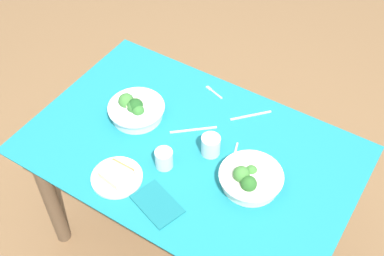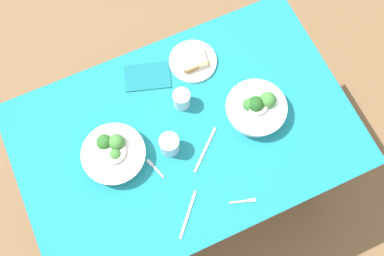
{
  "view_description": "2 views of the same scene",
  "coord_description": "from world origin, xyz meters",
  "px_view_note": "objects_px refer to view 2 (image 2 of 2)",
  "views": [
    {
      "loc": [
        -0.7,
        1.1,
        2.28
      ],
      "look_at": [
        0.05,
        -0.08,
        0.75
      ],
      "focal_mm": 46.6,
      "sensor_mm": 36.0,
      "label": 1
    },
    {
      "loc": [
        -0.22,
        -0.55,
        2.46
      ],
      "look_at": [
        0.03,
        0.01,
        0.75
      ],
      "focal_mm": 43.21,
      "sensor_mm": 36.0,
      "label": 2
    }
  ],
  "objects_px": {
    "water_glass_center": "(169,144)",
    "fork_by_near_bowl": "(244,201)",
    "water_glass_side": "(182,99)",
    "napkin_folded_upper": "(148,76)",
    "bread_side_plate": "(193,61)",
    "table_knife_right": "(188,215)",
    "broccoli_bowl_far": "(114,153)",
    "fork_by_far_bowl": "(155,168)",
    "table_knife_left": "(205,150)",
    "broccoli_bowl_near": "(256,108)"
  },
  "relations": [
    {
      "from": "broccoli_bowl_far",
      "to": "fork_by_far_bowl",
      "type": "bearing_deg",
      "value": -41.76
    },
    {
      "from": "water_glass_side",
      "to": "napkin_folded_upper",
      "type": "relative_size",
      "value": 0.43
    },
    {
      "from": "table_knife_right",
      "to": "bread_side_plate",
      "type": "bearing_deg",
      "value": 16.16
    },
    {
      "from": "fork_by_far_bowl",
      "to": "table_knife_right",
      "type": "height_order",
      "value": "same"
    },
    {
      "from": "broccoli_bowl_near",
      "to": "fork_by_near_bowl",
      "type": "xyz_separation_m",
      "value": [
        -0.2,
        -0.31,
        -0.04
      ]
    },
    {
      "from": "water_glass_center",
      "to": "fork_by_far_bowl",
      "type": "xyz_separation_m",
      "value": [
        -0.09,
        -0.05,
        -0.04
      ]
    },
    {
      "from": "bread_side_plate",
      "to": "napkin_folded_upper",
      "type": "height_order",
      "value": "bread_side_plate"
    },
    {
      "from": "fork_by_near_bowl",
      "to": "table_knife_left",
      "type": "distance_m",
      "value": 0.25
    },
    {
      "from": "bread_side_plate",
      "to": "table_knife_right",
      "type": "bearing_deg",
      "value": -116.26
    },
    {
      "from": "table_knife_right",
      "to": "napkin_folded_upper",
      "type": "distance_m",
      "value": 0.59
    },
    {
      "from": "bread_side_plate",
      "to": "napkin_folded_upper",
      "type": "relative_size",
      "value": 1.06
    },
    {
      "from": "fork_by_near_bowl",
      "to": "broccoli_bowl_far",
      "type": "bearing_deg",
      "value": 153.43
    },
    {
      "from": "fork_by_near_bowl",
      "to": "broccoli_bowl_near",
      "type": "bearing_deg",
      "value": 74.0
    },
    {
      "from": "broccoli_bowl_far",
      "to": "fork_by_far_bowl",
      "type": "xyz_separation_m",
      "value": [
        0.12,
        -0.11,
        -0.03
      ]
    },
    {
      "from": "broccoli_bowl_far",
      "to": "water_glass_side",
      "type": "distance_m",
      "value": 0.34
    },
    {
      "from": "water_glass_side",
      "to": "napkin_folded_upper",
      "type": "height_order",
      "value": "water_glass_side"
    },
    {
      "from": "bread_side_plate",
      "to": "fork_by_near_bowl",
      "type": "height_order",
      "value": "bread_side_plate"
    },
    {
      "from": "broccoli_bowl_near",
      "to": "napkin_folded_upper",
      "type": "relative_size",
      "value": 1.29
    },
    {
      "from": "water_glass_center",
      "to": "napkin_folded_upper",
      "type": "bearing_deg",
      "value": 83.08
    },
    {
      "from": "bread_side_plate",
      "to": "water_glass_center",
      "type": "xyz_separation_m",
      "value": [
        -0.24,
        -0.3,
        0.03
      ]
    },
    {
      "from": "broccoli_bowl_far",
      "to": "bread_side_plate",
      "type": "distance_m",
      "value": 0.51
    },
    {
      "from": "napkin_folded_upper",
      "to": "fork_by_near_bowl",
      "type": "bearing_deg",
      "value": -78.36
    },
    {
      "from": "water_glass_side",
      "to": "table_knife_right",
      "type": "xyz_separation_m",
      "value": [
        -0.16,
        -0.42,
        -0.04
      ]
    },
    {
      "from": "fork_by_far_bowl",
      "to": "napkin_folded_upper",
      "type": "bearing_deg",
      "value": -36.93
    },
    {
      "from": "bread_side_plate",
      "to": "water_glass_center",
      "type": "height_order",
      "value": "water_glass_center"
    },
    {
      "from": "bread_side_plate",
      "to": "table_knife_right",
      "type": "xyz_separation_m",
      "value": [
        -0.28,
        -0.57,
        -0.01
      ]
    },
    {
      "from": "fork_by_far_bowl",
      "to": "water_glass_side",
      "type": "bearing_deg",
      "value": -63.58
    },
    {
      "from": "table_knife_left",
      "to": "broccoli_bowl_far",
      "type": "bearing_deg",
      "value": -61.43
    },
    {
      "from": "broccoli_bowl_far",
      "to": "table_knife_left",
      "type": "relative_size",
      "value": 1.23
    },
    {
      "from": "broccoli_bowl_near",
      "to": "table_knife_right",
      "type": "distance_m",
      "value": 0.5
    },
    {
      "from": "water_glass_center",
      "to": "table_knife_right",
      "type": "xyz_separation_m",
      "value": [
        -0.04,
        -0.27,
        -0.04
      ]
    },
    {
      "from": "fork_by_near_bowl",
      "to": "table_knife_left",
      "type": "height_order",
      "value": "same"
    },
    {
      "from": "water_glass_side",
      "to": "fork_by_far_bowl",
      "type": "height_order",
      "value": "water_glass_side"
    },
    {
      "from": "water_glass_center",
      "to": "fork_by_near_bowl",
      "type": "distance_m",
      "value": 0.35
    },
    {
      "from": "broccoli_bowl_far",
      "to": "fork_by_far_bowl",
      "type": "height_order",
      "value": "broccoli_bowl_far"
    },
    {
      "from": "water_glass_center",
      "to": "table_knife_right",
      "type": "bearing_deg",
      "value": -99.28
    },
    {
      "from": "water_glass_center",
      "to": "napkin_folded_upper",
      "type": "relative_size",
      "value": 0.46
    },
    {
      "from": "napkin_folded_upper",
      "to": "bread_side_plate",
      "type": "bearing_deg",
      "value": -4.81
    },
    {
      "from": "bread_side_plate",
      "to": "water_glass_center",
      "type": "bearing_deg",
      "value": -128.1
    },
    {
      "from": "bread_side_plate",
      "to": "fork_by_far_bowl",
      "type": "bearing_deg",
      "value": -132.53
    },
    {
      "from": "table_knife_left",
      "to": "broccoli_bowl_near",
      "type": "bearing_deg",
      "value": 152.9
    },
    {
      "from": "table_knife_left",
      "to": "table_knife_right",
      "type": "height_order",
      "value": "same"
    },
    {
      "from": "broccoli_bowl_near",
      "to": "bread_side_plate",
      "type": "distance_m",
      "value": 0.34
    },
    {
      "from": "table_knife_right",
      "to": "napkin_folded_upper",
      "type": "xyz_separation_m",
      "value": [
        0.08,
        0.59,
        0.0
      ]
    },
    {
      "from": "table_knife_right",
      "to": "napkin_folded_upper",
      "type": "relative_size",
      "value": 0.99
    },
    {
      "from": "broccoli_bowl_near",
      "to": "fork_by_far_bowl",
      "type": "distance_m",
      "value": 0.46
    },
    {
      "from": "fork_by_far_bowl",
      "to": "napkin_folded_upper",
      "type": "xyz_separation_m",
      "value": [
        0.13,
        0.37,
        0.0
      ]
    },
    {
      "from": "fork_by_far_bowl",
      "to": "table_knife_right",
      "type": "relative_size",
      "value": 0.5
    },
    {
      "from": "broccoli_bowl_far",
      "to": "water_glass_side",
      "type": "xyz_separation_m",
      "value": [
        0.33,
        0.1,
        0.0
      ]
    },
    {
      "from": "broccoli_bowl_far",
      "to": "fork_by_near_bowl",
      "type": "height_order",
      "value": "broccoli_bowl_far"
    }
  ]
}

